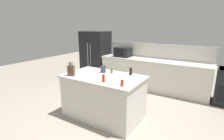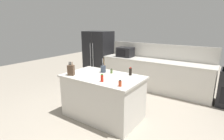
% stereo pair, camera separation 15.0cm
% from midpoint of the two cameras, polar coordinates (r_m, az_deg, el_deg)
% --- Properties ---
extents(ground_plane, '(14.00, 14.00, 0.00)m').
position_cam_midpoint_polar(ground_plane, '(4.05, -1.79, -14.76)').
color(ground_plane, gray).
extents(back_counter_run, '(3.37, 0.66, 0.94)m').
position_cam_midpoint_polar(back_counter_run, '(5.56, 14.20, -1.60)').
color(back_counter_run, beige).
rests_on(back_counter_run, ground_plane).
extents(wall_backsplash, '(3.33, 0.03, 0.46)m').
position_cam_midpoint_polar(wall_backsplash, '(5.71, 15.75, 5.90)').
color(wall_backsplash, beige).
rests_on(wall_backsplash, back_counter_run).
extents(kitchen_island, '(1.67, 1.01, 0.94)m').
position_cam_midpoint_polar(kitchen_island, '(3.84, -1.84, -8.62)').
color(kitchen_island, beige).
rests_on(kitchen_island, ground_plane).
extents(refrigerator, '(0.97, 0.75, 1.75)m').
position_cam_midpoint_polar(refrigerator, '(6.57, -3.81, 4.89)').
color(refrigerator, black).
rests_on(refrigerator, ground_plane).
extents(microwave, '(0.52, 0.39, 0.31)m').
position_cam_midpoint_polar(microwave, '(5.84, 5.06, 5.85)').
color(microwave, black).
rests_on(microwave, back_counter_run).
extents(knife_block, '(0.16, 0.14, 0.29)m').
position_cam_midpoint_polar(knife_block, '(3.77, -12.14, -0.02)').
color(knife_block, '#4C3828').
rests_on(knife_block, kitchen_island).
extents(utensil_crock, '(0.12, 0.12, 0.32)m').
position_cam_midpoint_polar(utensil_crock, '(3.93, -1.80, 0.42)').
color(utensil_crock, '#333D4C').
rests_on(utensil_crock, kitchen_island).
extents(spice_jar_paprika, '(0.06, 0.06, 0.11)m').
position_cam_midpoint_polar(spice_jar_paprika, '(3.06, 4.06, -4.39)').
color(spice_jar_paprika, '#B73D1E').
rests_on(spice_jar_paprika, kitchen_island).
extents(spice_jar_oregano, '(0.05, 0.05, 0.10)m').
position_cam_midpoint_polar(spice_jar_oregano, '(3.85, 0.94, -0.39)').
color(spice_jar_oregano, '#567038').
rests_on(spice_jar_oregano, kitchen_island).
extents(soy_sauce_bottle, '(0.06, 0.06, 0.17)m').
position_cam_midpoint_polar(soy_sauce_bottle, '(3.73, 7.16, -0.50)').
color(soy_sauce_bottle, black).
rests_on(soy_sauce_bottle, kitchen_island).
extents(hot_sauce_bottle, '(0.06, 0.06, 0.15)m').
position_cam_midpoint_polar(hot_sauce_bottle, '(3.29, -1.97, -2.65)').
color(hot_sauce_bottle, red).
rests_on(hot_sauce_bottle, kitchen_island).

